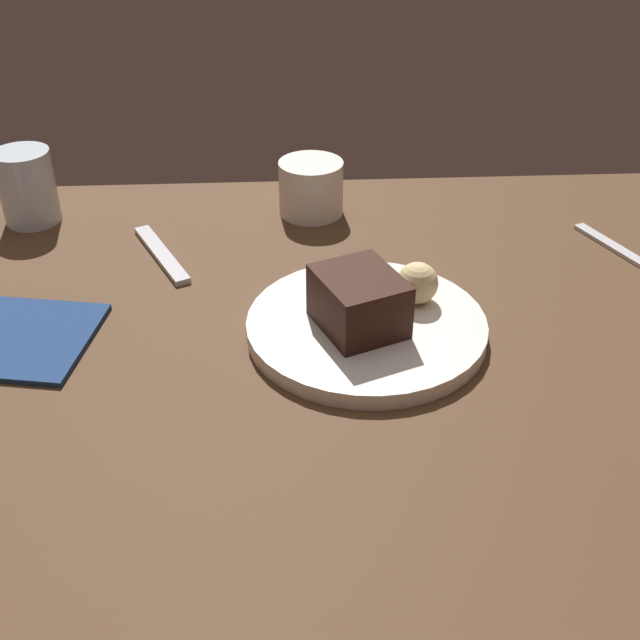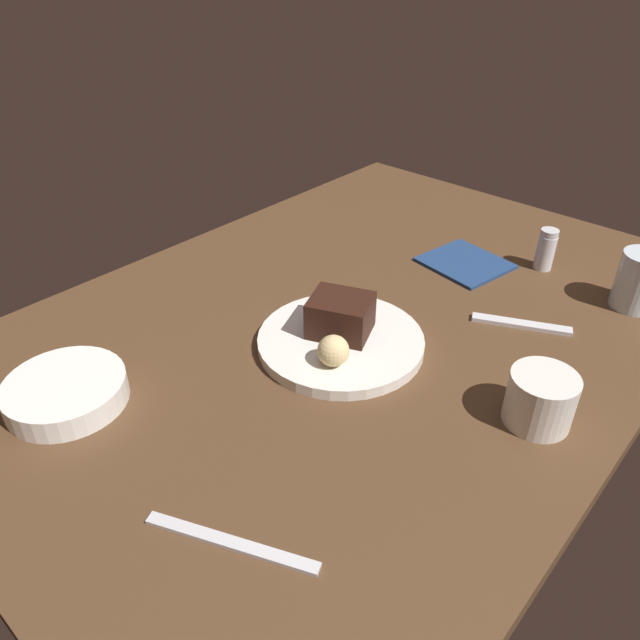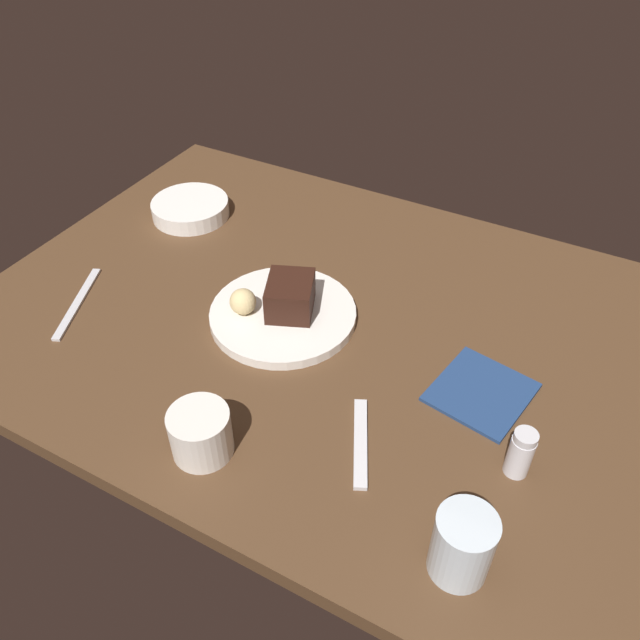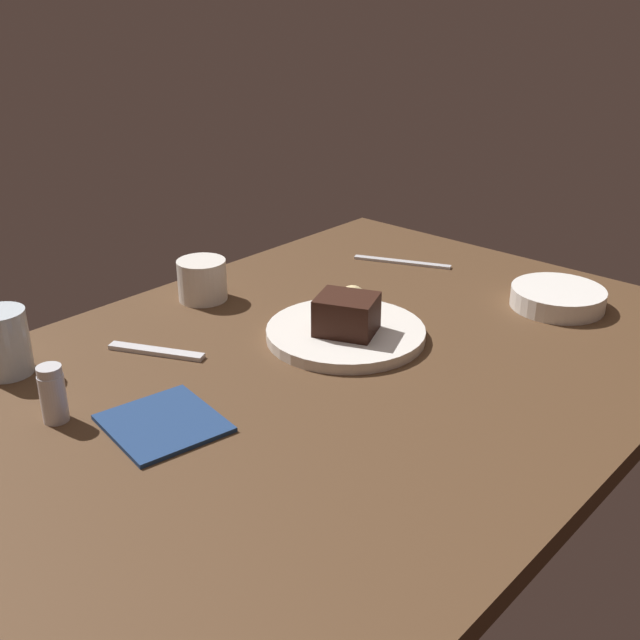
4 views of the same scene
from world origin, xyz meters
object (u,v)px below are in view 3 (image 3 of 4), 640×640
Objects in this scene: dessert_spoon at (360,442)px; folded_napkin at (481,392)px; butter_knife at (78,303)px; salt_shaker at (521,453)px; side_bowl at (190,209)px; coffee_cup at (201,433)px; dessert_plate at (283,315)px; bread_roll at (243,302)px; chocolate_cake_slice at (290,296)px; water_glass at (462,545)px.

dessert_spoon is 1.08× the size of folded_napkin.
salt_shaker is at bearing -111.65° from butter_knife.
side_bowl is 1.87× the size of coffee_cup.
dessert_plate is 1.29× the size of butter_knife.
bread_roll reaches higher than dessert_spoon.
salt_shaker is at bearing -156.33° from coffee_cup.
butter_knife is 68.97cm from folded_napkin.
dessert_spoon is at bearing 55.17° from folded_napkin.
side_bowl reaches higher than folded_napkin.
folded_napkin is (-67.69, 19.28, -1.36)cm from side_bowl.
butter_knife is (55.99, -3.88, -0.10)cm from dessert_spoon.
side_bowl is at bearing -21.81° from salt_shaker.
chocolate_cake_slice reaches higher than butter_knife.
chocolate_cake_slice is at bearing 152.55° from side_bowl.
dessert_spoon is at bearing -117.06° from butter_knife.
chocolate_cake_slice reaches higher than folded_napkin.
salt_shaker is at bearing -99.21° from dessert_spoon.
folded_napkin is at bearing -102.24° from butter_knife.
salt_shaker reaches higher than bread_roll.
side_bowl is (27.61, -21.99, -2.26)cm from bread_roll.
coffee_cup is (38.32, 16.79, -0.21)cm from salt_shaker.
dessert_spoon is at bearing 142.51° from dessert_plate.
coffee_cup reaches higher than bread_roll.
dessert_spoon reaches higher than folded_napkin.
butter_knife is (75.89, 1.92, -3.48)cm from salt_shaker.
folded_napkin is (-40.07, -2.71, -3.62)cm from bread_roll.
folded_napkin is at bearing 164.10° from side_bowl.
bread_roll is at bearing 37.96° from dessert_spoon.
dessert_plate is at bearing -15.30° from salt_shaker.
side_bowl reaches higher than dessert_plate.
dessert_plate is 3.24× the size of salt_shaker.
salt_shaker is 0.80× the size of water_glass.
bread_roll is 27.04cm from coffee_cup.
dessert_spoon is at bearing 153.44° from bread_roll.
water_glass is 20.98cm from dessert_spoon.
coffee_cup is at bearing 111.50° from bread_roll.
butter_knife is at bearing 60.56° from dessert_spoon.
butter_knife is (37.57, -14.87, -3.27)cm from coffee_cup.
bread_roll is 0.53× the size of coffee_cup.
bread_roll reaches higher than butter_knife.
salt_shaker reaches higher than side_bowl.
water_glass is (-40.32, 28.12, 3.86)cm from dessert_plate.
coffee_cup is at bearing -134.69° from butter_knife.
chocolate_cake_slice is at bearing -16.83° from salt_shaker.
coffee_cup is (-37.52, 47.14, 1.87)cm from side_bowl.
salt_shaker is at bearing 126.36° from folded_napkin.
water_glass is 0.60× the size of side_bowl.
dessert_plate is 49.31cm from water_glass.
salt_shaker is 0.40× the size of butter_knife.
butter_knife is at bearing 1.45° from salt_shaker.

